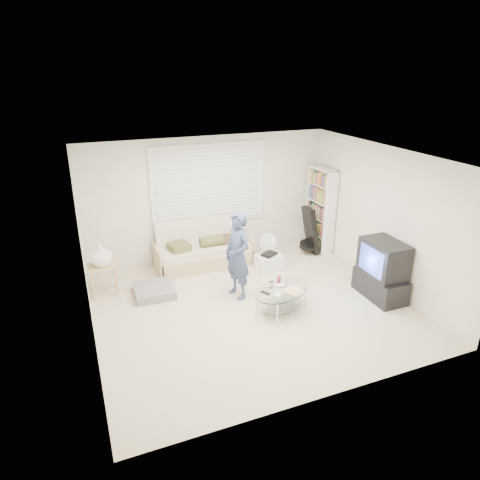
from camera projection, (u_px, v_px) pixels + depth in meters
name	position (u px, v px, depth m)	size (l,w,h in m)	color
ground	(252.00, 307.00, 7.13)	(5.00, 5.00, 0.00)	#B8A88F
room_shell	(242.00, 206.00, 6.93)	(5.02, 4.52, 2.51)	beige
window_blinds	(209.00, 185.00, 8.44)	(2.32, 0.08, 1.62)	silver
futon_sofa	(203.00, 251.00, 8.54)	(1.91, 0.77, 0.93)	tan
grey_floor_pillow	(154.00, 291.00, 7.49)	(0.67, 0.67, 0.15)	slate
side_table	(101.00, 257.00, 7.31)	(0.48, 0.39, 0.95)	tan
bookshelf	(320.00, 210.00, 9.09)	(0.28, 0.75, 1.79)	white
guitar_case	(310.00, 234.00, 8.99)	(0.38, 0.38, 1.02)	black
floor_fan	(267.00, 245.00, 8.73)	(0.37, 0.24, 0.59)	white
storage_bin	(269.00, 262.00, 8.39)	(0.53, 0.39, 0.35)	white
tv_unit	(382.00, 271.00, 7.28)	(0.53, 0.95, 1.03)	black
coffee_table	(282.00, 294.00, 6.92)	(1.22, 1.03, 0.51)	silver
standing_person	(238.00, 255.00, 7.20)	(0.56, 0.37, 1.54)	navy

